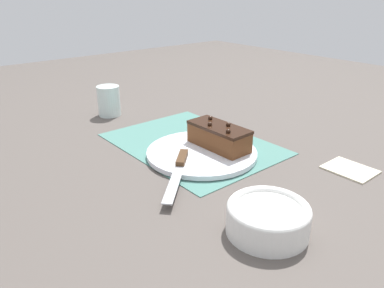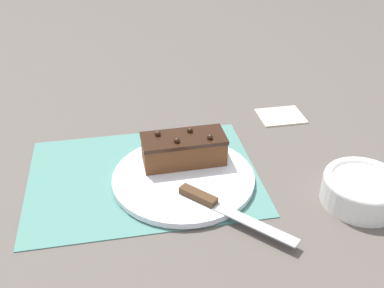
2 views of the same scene
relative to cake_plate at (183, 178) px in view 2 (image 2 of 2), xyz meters
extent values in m
plane|color=#544C47|center=(-0.08, 0.03, -0.01)|extent=(3.00, 3.00, 0.00)
cube|color=slate|center=(-0.08, 0.03, -0.01)|extent=(0.46, 0.34, 0.00)
cylinder|color=white|center=(0.00, 0.00, 0.00)|extent=(0.28, 0.28, 0.01)
cube|color=brown|center=(0.01, 0.05, 0.03)|extent=(0.17, 0.08, 0.05)
cube|color=black|center=(0.01, 0.05, 0.06)|extent=(0.17, 0.08, 0.01)
sphere|color=black|center=(-0.04, 0.07, 0.07)|extent=(0.01, 0.01, 0.01)
sphere|color=black|center=(-0.01, 0.03, 0.07)|extent=(0.01, 0.01, 0.01)
sphere|color=black|center=(0.03, 0.07, 0.07)|extent=(0.01, 0.01, 0.01)
sphere|color=black|center=(0.06, 0.03, 0.07)|extent=(0.01, 0.01, 0.01)
cube|color=#472D19|center=(0.01, -0.08, 0.01)|extent=(0.07, 0.07, 0.01)
cube|color=#B7BABF|center=(0.10, -0.16, 0.01)|extent=(0.13, 0.13, 0.00)
cylinder|color=white|center=(0.32, -0.12, 0.01)|extent=(0.15, 0.15, 0.05)
torus|color=white|center=(0.32, -0.12, 0.04)|extent=(0.15, 0.15, 0.02)
cube|color=beige|center=(0.29, 0.22, -0.01)|extent=(0.11, 0.09, 0.01)
camera|label=1|loc=(0.66, -0.58, 0.40)|focal=35.00mm
camera|label=2|loc=(-0.12, -0.71, 0.54)|focal=42.00mm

